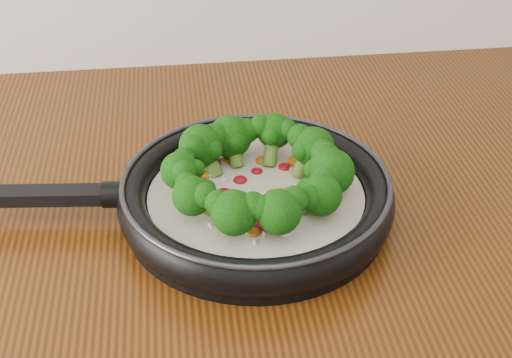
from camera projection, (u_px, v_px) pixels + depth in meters
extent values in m
cylinder|color=black|center=(256.00, 212.00, 0.79)|extent=(0.31, 0.31, 0.01)
torus|color=black|center=(256.00, 196.00, 0.78)|extent=(0.33, 0.33, 0.03)
torus|color=#2D2D33|center=(256.00, 180.00, 0.77)|extent=(0.32, 0.32, 0.01)
cube|color=black|center=(43.00, 196.00, 0.77)|extent=(0.18, 0.04, 0.01)
cylinder|color=black|center=(116.00, 194.00, 0.77)|extent=(0.03, 0.03, 0.03)
cylinder|color=beige|center=(256.00, 201.00, 0.78)|extent=(0.26, 0.26, 0.02)
ellipsoid|color=maroon|center=(285.00, 167.00, 0.82)|extent=(0.02, 0.02, 0.01)
ellipsoid|color=maroon|center=(273.00, 195.00, 0.77)|extent=(0.02, 0.02, 0.01)
ellipsoid|color=#B05D0B|center=(253.00, 232.00, 0.72)|extent=(0.02, 0.02, 0.01)
ellipsoid|color=maroon|center=(212.00, 163.00, 0.82)|extent=(0.03, 0.03, 0.01)
ellipsoid|color=maroon|center=(257.00, 171.00, 0.81)|extent=(0.02, 0.02, 0.01)
ellipsoid|color=#B05D0B|center=(204.00, 175.00, 0.80)|extent=(0.02, 0.02, 0.01)
ellipsoid|color=maroon|center=(232.00, 225.00, 0.72)|extent=(0.02, 0.02, 0.01)
ellipsoid|color=maroon|center=(188.00, 206.00, 0.75)|extent=(0.02, 0.02, 0.01)
ellipsoid|color=#B05D0B|center=(263.00, 161.00, 0.83)|extent=(0.03, 0.03, 0.01)
ellipsoid|color=maroon|center=(183.00, 168.00, 0.82)|extent=(0.02, 0.02, 0.01)
ellipsoid|color=maroon|center=(319.00, 194.00, 0.77)|extent=(0.02, 0.02, 0.01)
ellipsoid|color=#B05D0B|center=(229.00, 159.00, 0.83)|extent=(0.02, 0.02, 0.01)
ellipsoid|color=maroon|center=(187.00, 164.00, 0.82)|extent=(0.02, 0.02, 0.01)
ellipsoid|color=maroon|center=(185.00, 207.00, 0.75)|extent=(0.02, 0.02, 0.01)
ellipsoid|color=#B05D0B|center=(275.00, 195.00, 0.77)|extent=(0.02, 0.02, 0.01)
ellipsoid|color=maroon|center=(240.00, 224.00, 0.73)|extent=(0.02, 0.02, 0.01)
ellipsoid|color=maroon|center=(224.00, 194.00, 0.77)|extent=(0.03, 0.03, 0.01)
ellipsoid|color=#B05D0B|center=(284.00, 193.00, 0.77)|extent=(0.03, 0.03, 0.01)
ellipsoid|color=maroon|center=(235.00, 163.00, 0.82)|extent=(0.02, 0.02, 0.01)
ellipsoid|color=maroon|center=(240.00, 180.00, 0.79)|extent=(0.02, 0.02, 0.01)
ellipsoid|color=#B05D0B|center=(295.00, 161.00, 0.83)|extent=(0.03, 0.03, 0.01)
ellipsoid|color=maroon|center=(197.00, 179.00, 0.80)|extent=(0.02, 0.02, 0.01)
ellipsoid|color=maroon|center=(260.00, 226.00, 0.72)|extent=(0.02, 0.02, 0.01)
ellipsoid|color=white|center=(224.00, 180.00, 0.79)|extent=(0.01, 0.01, 0.00)
ellipsoid|color=white|center=(209.00, 175.00, 0.80)|extent=(0.00, 0.01, 0.00)
ellipsoid|color=white|center=(255.00, 242.00, 0.70)|extent=(0.00, 0.01, 0.00)
ellipsoid|color=white|center=(250.00, 233.00, 0.71)|extent=(0.01, 0.01, 0.00)
ellipsoid|color=white|center=(231.00, 225.00, 0.73)|extent=(0.01, 0.01, 0.00)
ellipsoid|color=white|center=(262.00, 194.00, 0.77)|extent=(0.01, 0.01, 0.00)
ellipsoid|color=white|center=(210.00, 225.00, 0.73)|extent=(0.01, 0.01, 0.00)
ellipsoid|color=white|center=(264.00, 234.00, 0.71)|extent=(0.00, 0.01, 0.00)
ellipsoid|color=white|center=(287.00, 235.00, 0.71)|extent=(0.01, 0.00, 0.00)
ellipsoid|color=white|center=(331.00, 190.00, 0.78)|extent=(0.01, 0.01, 0.00)
ellipsoid|color=white|center=(288.00, 168.00, 0.82)|extent=(0.01, 0.01, 0.00)
ellipsoid|color=white|center=(241.00, 161.00, 0.83)|extent=(0.01, 0.01, 0.00)
ellipsoid|color=white|center=(252.00, 208.00, 0.75)|extent=(0.01, 0.01, 0.00)
ellipsoid|color=white|center=(254.00, 199.00, 0.76)|extent=(0.01, 0.00, 0.00)
ellipsoid|color=white|center=(255.00, 194.00, 0.77)|extent=(0.01, 0.01, 0.00)
ellipsoid|color=white|center=(219.00, 158.00, 0.83)|extent=(0.01, 0.01, 0.00)
ellipsoid|color=white|center=(249.00, 197.00, 0.77)|extent=(0.01, 0.01, 0.00)
ellipsoid|color=white|center=(277.00, 223.00, 0.73)|extent=(0.01, 0.01, 0.00)
ellipsoid|color=white|center=(301.00, 198.00, 0.77)|extent=(0.01, 0.01, 0.00)
ellipsoid|color=white|center=(272.00, 191.00, 0.78)|extent=(0.01, 0.01, 0.00)
cylinder|color=olive|center=(316.00, 185.00, 0.77)|extent=(0.03, 0.02, 0.03)
sphere|color=black|center=(331.00, 172.00, 0.76)|extent=(0.06, 0.06, 0.05)
sphere|color=black|center=(325.00, 157.00, 0.77)|extent=(0.03, 0.03, 0.03)
sphere|color=black|center=(329.00, 177.00, 0.74)|extent=(0.03, 0.03, 0.03)
sphere|color=black|center=(316.00, 170.00, 0.76)|extent=(0.03, 0.03, 0.03)
cylinder|color=olive|center=(303.00, 164.00, 0.80)|extent=(0.03, 0.03, 0.03)
sphere|color=black|center=(314.00, 148.00, 0.80)|extent=(0.05, 0.05, 0.05)
sphere|color=black|center=(300.00, 137.00, 0.80)|extent=(0.03, 0.03, 0.03)
sphere|color=black|center=(322.00, 151.00, 0.78)|extent=(0.03, 0.03, 0.03)
sphere|color=black|center=(302.00, 151.00, 0.79)|extent=(0.03, 0.03, 0.02)
cylinder|color=olive|center=(271.00, 151.00, 0.82)|extent=(0.03, 0.03, 0.04)
sphere|color=black|center=(275.00, 131.00, 0.82)|extent=(0.05, 0.05, 0.04)
sphere|color=black|center=(261.00, 126.00, 0.82)|extent=(0.03, 0.03, 0.03)
sphere|color=black|center=(287.00, 130.00, 0.81)|extent=(0.03, 0.03, 0.02)
sphere|color=black|center=(271.00, 136.00, 0.81)|extent=(0.02, 0.02, 0.02)
cylinder|color=olive|center=(235.00, 154.00, 0.82)|extent=(0.02, 0.03, 0.03)
sphere|color=black|center=(230.00, 136.00, 0.82)|extent=(0.06, 0.06, 0.05)
sphere|color=black|center=(216.00, 136.00, 0.81)|extent=(0.03, 0.03, 0.03)
sphere|color=black|center=(247.00, 131.00, 0.82)|extent=(0.03, 0.03, 0.03)
sphere|color=black|center=(235.00, 142.00, 0.81)|extent=(0.03, 0.03, 0.03)
cylinder|color=olive|center=(211.00, 163.00, 0.80)|extent=(0.03, 0.03, 0.03)
sphere|color=black|center=(201.00, 146.00, 0.80)|extent=(0.05, 0.05, 0.05)
sphere|color=black|center=(193.00, 149.00, 0.78)|extent=(0.03, 0.03, 0.03)
sphere|color=black|center=(214.00, 136.00, 0.81)|extent=(0.03, 0.03, 0.03)
sphere|color=black|center=(212.00, 149.00, 0.79)|extent=(0.03, 0.03, 0.02)
cylinder|color=olive|center=(195.00, 184.00, 0.76)|extent=(0.03, 0.02, 0.04)
sphere|color=black|center=(180.00, 171.00, 0.75)|extent=(0.05, 0.05, 0.04)
sphere|color=black|center=(184.00, 173.00, 0.74)|extent=(0.03, 0.03, 0.03)
sphere|color=black|center=(184.00, 159.00, 0.76)|extent=(0.03, 0.03, 0.02)
sphere|color=black|center=(195.00, 169.00, 0.75)|extent=(0.02, 0.02, 0.02)
cylinder|color=olive|center=(206.00, 204.00, 0.73)|extent=(0.03, 0.03, 0.03)
sphere|color=black|center=(192.00, 196.00, 0.72)|extent=(0.05, 0.05, 0.04)
sphere|color=black|center=(205.00, 195.00, 0.71)|extent=(0.03, 0.03, 0.03)
sphere|color=black|center=(187.00, 183.00, 0.73)|extent=(0.03, 0.03, 0.02)
sphere|color=black|center=(206.00, 189.00, 0.73)|extent=(0.02, 0.02, 0.02)
cylinder|color=olive|center=(239.00, 218.00, 0.71)|extent=(0.03, 0.03, 0.04)
sphere|color=black|center=(234.00, 213.00, 0.69)|extent=(0.05, 0.05, 0.05)
sphere|color=black|center=(253.00, 206.00, 0.69)|extent=(0.03, 0.03, 0.03)
sphere|color=black|center=(218.00, 203.00, 0.70)|extent=(0.03, 0.03, 0.03)
sphere|color=black|center=(239.00, 202.00, 0.70)|extent=(0.03, 0.03, 0.02)
cylinder|color=olive|center=(274.00, 217.00, 0.71)|extent=(0.02, 0.03, 0.04)
sphere|color=black|center=(279.00, 212.00, 0.69)|extent=(0.05, 0.05, 0.05)
sphere|color=black|center=(294.00, 200.00, 0.69)|extent=(0.03, 0.03, 0.03)
sphere|color=black|center=(261.00, 208.00, 0.69)|extent=(0.03, 0.03, 0.03)
sphere|color=black|center=(274.00, 201.00, 0.70)|extent=(0.02, 0.02, 0.02)
cylinder|color=olive|center=(307.00, 203.00, 0.74)|extent=(0.03, 0.03, 0.03)
sphere|color=black|center=(321.00, 195.00, 0.72)|extent=(0.05, 0.05, 0.04)
sphere|color=black|center=(325.00, 180.00, 0.73)|extent=(0.03, 0.03, 0.03)
sphere|color=black|center=(310.00, 197.00, 0.71)|extent=(0.03, 0.03, 0.03)
sphere|color=black|center=(307.00, 188.00, 0.73)|extent=(0.02, 0.02, 0.02)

